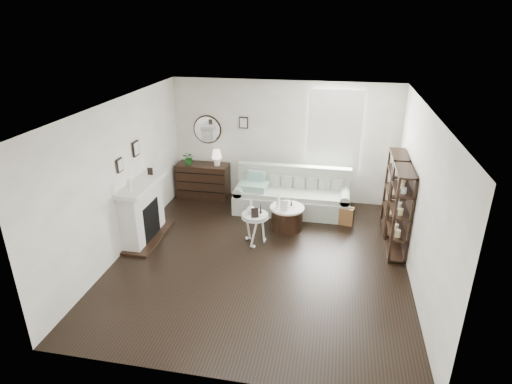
% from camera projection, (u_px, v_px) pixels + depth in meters
% --- Properties ---
extents(room, '(5.50, 5.50, 5.50)m').
position_uv_depth(room, '(317.00, 133.00, 9.26)').
color(room, black).
rests_on(room, ground).
extents(fireplace, '(0.50, 1.40, 1.84)m').
position_uv_depth(fireplace, '(143.00, 213.00, 8.04)').
color(fireplace, silver).
rests_on(fireplace, ground).
extents(shelf_unit_far, '(0.30, 0.80, 1.60)m').
position_uv_depth(shelf_unit_far, '(394.00, 193.00, 8.25)').
color(shelf_unit_far, black).
rests_on(shelf_unit_far, ground).
extents(shelf_unit_near, '(0.30, 0.80, 1.60)m').
position_uv_depth(shelf_unit_near, '(399.00, 213.00, 7.44)').
color(shelf_unit_near, black).
rests_on(shelf_unit_near, ground).
extents(sofa, '(2.46, 0.85, 0.95)m').
position_uv_depth(sofa, '(292.00, 197.00, 9.27)').
color(sofa, '#A7B19E').
rests_on(sofa, ground).
extents(quilt, '(0.59, 0.50, 0.14)m').
position_uv_depth(quilt, '(255.00, 186.00, 9.21)').
color(quilt, '#227C50').
rests_on(quilt, sofa).
extents(suitcase, '(0.57, 0.28, 0.36)m').
position_uv_depth(suitcase, '(340.00, 215.00, 8.77)').
color(suitcase, brown).
rests_on(suitcase, ground).
extents(dresser, '(1.19, 0.51, 0.79)m').
position_uv_depth(dresser, '(203.00, 180.00, 9.97)').
color(dresser, black).
rests_on(dresser, ground).
extents(table_lamp, '(0.24, 0.24, 0.37)m').
position_uv_depth(table_lamp, '(217.00, 158.00, 9.68)').
color(table_lamp, beige).
rests_on(table_lamp, dresser).
extents(potted_plant, '(0.32, 0.30, 0.29)m').
position_uv_depth(potted_plant, '(189.00, 158.00, 9.76)').
color(potted_plant, '#185419').
rests_on(potted_plant, dresser).
extents(drum_table, '(0.68, 0.68, 0.48)m').
position_uv_depth(drum_table, '(287.00, 218.00, 8.52)').
color(drum_table, black).
rests_on(drum_table, ground).
extents(pedestal_table, '(0.50, 0.50, 0.60)m').
position_uv_depth(pedestal_table, '(255.00, 217.00, 7.87)').
color(pedestal_table, silver).
rests_on(pedestal_table, ground).
extents(eiffel_drum, '(0.12, 0.12, 0.17)m').
position_uv_depth(eiffel_drum, '(291.00, 202.00, 8.43)').
color(eiffel_drum, black).
rests_on(eiffel_drum, drum_table).
extents(bottle_drum, '(0.07, 0.07, 0.30)m').
position_uv_depth(bottle_drum, '(278.00, 201.00, 8.34)').
color(bottle_drum, silver).
rests_on(bottle_drum, drum_table).
extents(card_frame_drum, '(0.16, 0.07, 0.20)m').
position_uv_depth(card_frame_drum, '(284.00, 206.00, 8.25)').
color(card_frame_drum, silver).
rests_on(card_frame_drum, drum_table).
extents(eiffel_ped, '(0.15, 0.15, 0.20)m').
position_uv_depth(eiffel_ped, '(261.00, 209.00, 7.82)').
color(eiffel_ped, black).
rests_on(eiffel_ped, pedestal_table).
extents(flask_ped, '(0.15, 0.15, 0.27)m').
position_uv_depth(flask_ped, '(251.00, 206.00, 7.83)').
color(flask_ped, silver).
rests_on(flask_ped, pedestal_table).
extents(card_frame_ped, '(0.14, 0.09, 0.18)m').
position_uv_depth(card_frame_ped, '(255.00, 213.00, 7.69)').
color(card_frame_ped, black).
rests_on(card_frame_ped, pedestal_table).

